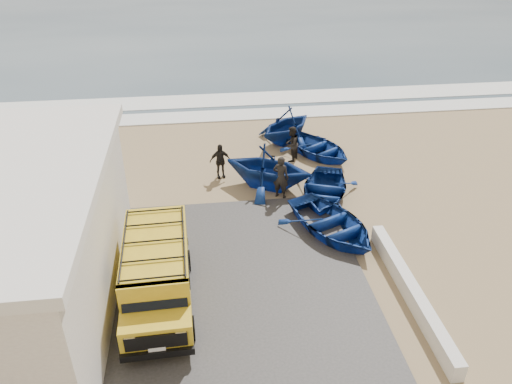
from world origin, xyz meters
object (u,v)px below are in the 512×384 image
fisherman_front (281,177)px  fisherman_middle (291,144)px  parapet (411,291)px  boat_far_left (286,125)px  van (157,271)px  fisherman_back (220,161)px  boat_mid_right (318,148)px  boat_near_right (324,190)px  boat_mid_left (268,167)px  boat_near_left (332,223)px

fisherman_front → fisherman_middle: (1.00, 3.10, -0.08)m
parapet → boat_far_left: bearing=98.4°
van → fisherman_back: van is taller
fisherman_middle → boat_mid_right: bearing=140.2°
boat_near_right → fisherman_back: fisherman_back is taller
boat_mid_left → boat_far_left: size_ratio=1.08×
boat_near_right → boat_far_left: bearing=115.9°
van → boat_near_right: (6.12, 5.09, -0.70)m
boat_mid_right → boat_far_left: bearing=93.9°
fisherman_front → boat_far_left: bearing=-72.0°
boat_near_right → fisherman_back: size_ratio=2.38×
parapet → fisherman_back: size_ratio=4.00×
van → boat_mid_right: 11.15m
parapet → boat_near_right: 6.04m
boat_mid_left → fisherman_middle: bearing=-2.9°
fisherman_back → boat_mid_left: bearing=-40.6°
boat_near_right → boat_mid_right: size_ratio=1.00×
boat_near_right → boat_mid_left: boat_mid_left is taller
boat_near_left → boat_near_right: size_ratio=1.10×
parapet → fisherman_front: 6.85m
van → fisherman_middle: bearing=55.6°
boat_near_right → parapet: bearing=-59.0°
van → fisherman_front: (4.45, 5.38, -0.19)m
parapet → boat_near_left: boat_near_left is taller
boat_mid_right → fisherman_back: fisherman_back is taller
van → boat_near_left: 6.43m
boat_far_left → van: bearing=-69.7°
boat_near_left → boat_mid_right: size_ratio=1.10×
parapet → boat_mid_left: 7.75m
fisherman_front → fisherman_back: 2.95m
boat_far_left → fisherman_back: size_ratio=2.19×
boat_near_right → fisherman_front: 1.77m
boat_mid_right → van: bearing=-159.0°
boat_near_left → fisherman_back: 5.85m
van → fisherman_back: size_ratio=3.12×
boat_far_left → boat_near_right: bearing=-36.0°
fisherman_front → fisherman_back: bearing=-10.4°
boat_far_left → fisherman_middle: boat_far_left is taller
boat_far_left → fisherman_back: bearing=-88.1°
boat_near_right → boat_mid_right: (0.64, 3.75, 0.00)m
boat_far_left → fisherman_front: (-1.13, -5.12, 0.01)m
fisherman_back → boat_near_left: bearing=-61.7°
boat_mid_left → boat_near_left: bearing=-125.2°
parapet → boat_mid_left: bearing=114.4°
boat_near_right → fisherman_front: size_ratio=2.03×
van → boat_near_right: 7.99m
fisherman_front → boat_near_left: bearing=147.1°
boat_near_right → fisherman_middle: (-0.67, 3.38, 0.43)m
boat_near_left → boat_mid_right: (0.95, 6.15, -0.04)m
parapet → boat_near_left: (-1.45, 3.53, 0.13)m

